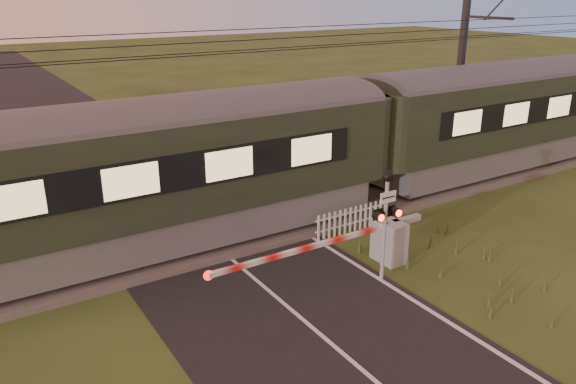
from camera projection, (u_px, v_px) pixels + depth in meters
ground at (335, 348)px, 11.89m from camera, size 160.00×160.00×0.00m
road at (343, 353)px, 11.71m from camera, size 6.00×140.00×0.03m
track_bed at (207, 237)px, 17.04m from camera, size 140.00×3.40×0.39m
overhead_wires at (197, 46)px, 15.11m from camera, size 120.00×0.62×0.62m
train at (365, 138)px, 19.30m from camera, size 44.13×3.04×4.12m
boom_gate at (382, 241)px, 15.35m from camera, size 6.62×0.91×1.22m
crossing_signal at (386, 206)px, 14.04m from camera, size 0.76×0.33×2.98m
picket_fence at (350, 220)px, 17.42m from camera, size 2.61×0.07×0.82m
catenary_mast at (461, 69)px, 24.07m from camera, size 0.24×2.47×7.61m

